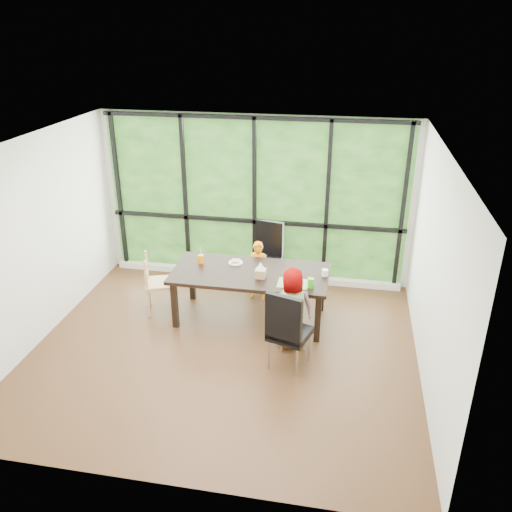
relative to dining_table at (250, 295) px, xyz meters
name	(u,v)px	position (x,y,z in m)	size (l,w,h in m)	color
ground	(224,349)	(-0.19, -0.85, -0.38)	(5.00, 5.00, 0.00)	black
back_wall	(255,200)	(-0.19, 1.40, 0.98)	(5.00, 5.00, 0.00)	silver
foliage_backdrop	(255,200)	(-0.19, 1.38, 0.98)	(4.80, 0.02, 2.65)	#194514
window_mullions	(254,201)	(-0.19, 1.34, 0.98)	(4.80, 0.06, 2.65)	black
window_sill	(254,275)	(-0.19, 1.30, -0.33)	(4.80, 0.12, 0.10)	silver
dining_table	(250,295)	(0.00, 0.00, 0.00)	(2.20, 1.04, 0.75)	black
chair_window_leather	(265,257)	(0.04, 1.00, 0.17)	(0.46, 0.46, 1.08)	black
chair_interior_leather	(290,328)	(0.69, -1.02, 0.17)	(0.46, 0.46, 1.08)	black
chair_end_beech	(159,283)	(-1.37, 0.00, 0.08)	(0.42, 0.40, 0.90)	tan
child_toddler	(258,271)	(0.00, 0.62, 0.10)	(0.34, 0.23, 0.94)	orange
child_older	(291,308)	(0.65, -0.58, 0.19)	(0.55, 0.36, 1.12)	gray
placemat	(293,283)	(0.63, -0.24, 0.38)	(0.41, 0.30, 0.01)	tan
plate_far	(236,263)	(-0.27, 0.25, 0.38)	(0.21, 0.21, 0.01)	white
plate_near	(290,282)	(0.59, -0.23, 0.38)	(0.22, 0.22, 0.01)	white
orange_cup	(201,259)	(-0.76, 0.16, 0.44)	(0.08, 0.08, 0.13)	#FF7E00
green_cup	(311,283)	(0.87, -0.31, 0.44)	(0.08, 0.08, 0.13)	#3BD120
white_mug	(325,273)	(1.04, 0.07, 0.42)	(0.09, 0.09, 0.09)	white
tissue_box	(261,273)	(0.17, -0.14, 0.44)	(0.14, 0.14, 0.12)	tan
crepe_rolls_far	(236,261)	(-0.27, 0.25, 0.41)	(0.15, 0.12, 0.04)	tan
crepe_rolls_near	(290,281)	(0.59, -0.23, 0.41)	(0.05, 0.12, 0.04)	tan
straw_white	(201,252)	(-0.76, 0.16, 0.54)	(0.01, 0.01, 0.20)	white
straw_pink	(311,276)	(0.87, -0.31, 0.55)	(0.01, 0.01, 0.20)	pink
tissue	(261,266)	(0.17, -0.14, 0.55)	(0.12, 0.12, 0.11)	white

